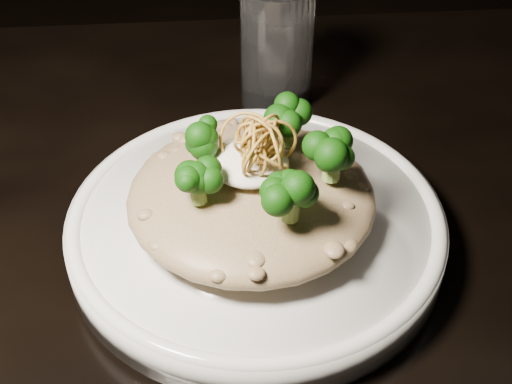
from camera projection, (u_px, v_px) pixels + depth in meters
The scene contains 7 objects.
table at pixel (237, 306), 0.65m from camera, with size 1.10×0.80×0.75m.
plate at pixel (256, 229), 0.58m from camera, with size 0.30×0.30×0.03m, color silver.
risotto at pixel (251, 196), 0.55m from camera, with size 0.19×0.19×0.04m, color brown.
broccoli at pixel (263, 145), 0.52m from camera, with size 0.15×0.15×0.06m, color black, non-canonical shape.
cheese at pixel (250, 163), 0.54m from camera, with size 0.06×0.06×0.02m, color white.
shallots at pixel (257, 135), 0.52m from camera, with size 0.06×0.06×0.04m, color brown, non-canonical shape.
drinking_glass at pixel (277, 46), 0.71m from camera, with size 0.07×0.07×0.13m, color white.
Camera 1 is at (-0.02, -0.43, 1.16)m, focal length 50.00 mm.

